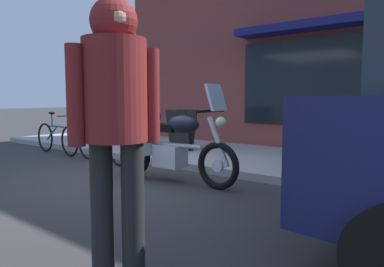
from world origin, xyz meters
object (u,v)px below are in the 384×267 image
(parked_bicycle, at_px, (102,143))
(sandwich_board_sign, at_px, (181,130))
(touring_motorcycle, at_px, (164,140))
(second_bicycle_by_cafe, at_px, (57,138))
(pedestrian_walking, at_px, (116,110))

(parked_bicycle, bearing_deg, sandwich_board_sign, 68.73)
(touring_motorcycle, relative_size, second_bicycle_by_cafe, 1.31)
(touring_motorcycle, xyz_separation_m, pedestrian_walking, (1.94, -2.45, 0.54))
(touring_motorcycle, height_order, second_bicycle_by_cafe, touring_motorcycle)
(touring_motorcycle, bearing_deg, sandwich_board_sign, 124.93)
(sandwich_board_sign, bearing_deg, parked_bicycle, -111.27)
(touring_motorcycle, bearing_deg, parked_bicycle, 169.51)
(parked_bicycle, relative_size, pedestrian_walking, 0.97)
(touring_motorcycle, xyz_separation_m, sandwich_board_sign, (-1.35, 1.93, -0.05))
(second_bicycle_by_cafe, bearing_deg, sandwich_board_sign, 34.15)
(touring_motorcycle, relative_size, parked_bicycle, 1.27)
(parked_bicycle, distance_m, sandwich_board_sign, 1.69)
(touring_motorcycle, distance_m, second_bicycle_by_cafe, 3.64)
(sandwich_board_sign, bearing_deg, second_bicycle_by_cafe, -145.85)
(pedestrian_walking, bearing_deg, parked_bicycle, 144.18)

